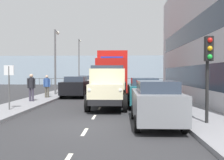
{
  "coord_description": "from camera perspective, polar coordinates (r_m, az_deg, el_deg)",
  "views": [
    {
      "loc": [
        -1.26,
        9.37,
        2.02
      ],
      "look_at": [
        -0.52,
        -9.91,
        1.47
      ],
      "focal_mm": 40.46,
      "sensor_mm": 36.0,
      "label": 1
    }
  ],
  "objects": [
    {
      "name": "sidewalk_left",
      "position": [
        21.36,
        11.49,
        -3.63
      ],
      "size": [
        2.38,
        39.38,
        0.15
      ],
      "primitive_type": "cube",
      "color": "gray",
      "rests_on": "ground_plane"
    },
    {
      "name": "seawall_railing",
      "position": [
        40.11,
        0.4,
        0.05
      ],
      "size": [
        28.08,
        0.08,
        1.2
      ],
      "color": "#4C5156",
      "rests_on": "ground_plane"
    },
    {
      "name": "lamp_post_promenade",
      "position": [
        22.85,
        -12.61,
        5.5
      ],
      "size": [
        0.32,
        1.14,
        5.66
      ],
      "color": "#59595B",
      "rests_on": "sidewalk_right"
    },
    {
      "name": "car_grey_kerbside_near",
      "position": [
        9.86,
        9.83,
        -4.94
      ],
      "size": [
        1.76,
        4.07,
        1.72
      ],
      "color": "slate",
      "rests_on": "ground_plane"
    },
    {
      "name": "sea_horizon",
      "position": [
        43.7,
        0.55,
        2.25
      ],
      "size": [
        80.0,
        0.8,
        5.0
      ],
      "primitive_type": "cube",
      "color": "#8C9EAD",
      "rests_on": "ground_plane"
    },
    {
      "name": "car_teal_kerbside_1",
      "position": [
        15.13,
        7.15,
        -2.64
      ],
      "size": [
        1.86,
        4.08,
        1.72
      ],
      "color": "#1E6670",
      "rests_on": "ground_plane"
    },
    {
      "name": "pedestrian_near_railing",
      "position": [
        22.12,
        -14.51,
        -0.86
      ],
      "size": [
        0.53,
        0.34,
        1.59
      ],
      "color": "#4C473D",
      "rests_on": "sidewalk_right"
    },
    {
      "name": "lamp_post_far",
      "position": [
        34.89,
        -7.43,
        4.89
      ],
      "size": [
        0.32,
        1.14,
        6.5
      ],
      "color": "#59595B",
      "rests_on": "sidewalk_right"
    },
    {
      "name": "road_centreline_markings",
      "position": [
        20.55,
        -1.33,
        -4.0
      ],
      "size": [
        0.12,
        35.39,
        0.01
      ],
      "color": "silver",
      "rests_on": "ground_plane"
    },
    {
      "name": "lorry_cargo_red",
      "position": [
        22.64,
        0.25,
        1.77
      ],
      "size": [
        2.58,
        8.2,
        3.87
      ],
      "color": "red",
      "rests_on": "ground_plane"
    },
    {
      "name": "car_silver_oppositeside_1",
      "position": [
        27.56,
        -5.78,
        -0.72
      ],
      "size": [
        1.84,
        3.98,
        1.72
      ],
      "color": "#B7BABF",
      "rests_on": "ground_plane"
    },
    {
      "name": "pedestrian_couple_b",
      "position": [
        17.42,
        -17.76,
        -1.1
      ],
      "size": [
        0.53,
        0.34,
        1.8
      ],
      "color": "#383342",
      "rests_on": "sidewalk_right"
    },
    {
      "name": "pedestrian_strolling",
      "position": [
        19.77,
        -14.51,
        -0.97
      ],
      "size": [
        0.53,
        0.34,
        1.69
      ],
      "color": "#4C473D",
      "rests_on": "sidewalk_right"
    },
    {
      "name": "truck_vintage_cream",
      "position": [
        14.27,
        -1.0,
        -1.75
      ],
      "size": [
        2.17,
        5.64,
        2.43
      ],
      "color": "black",
      "rests_on": "ground_plane"
    },
    {
      "name": "sidewalk_right",
      "position": [
        21.9,
        -13.64,
        -3.51
      ],
      "size": [
        2.38,
        39.38,
        0.15
      ],
      "primitive_type": "cube",
      "color": "gray",
      "rests_on": "ground_plane"
    },
    {
      "name": "street_sign",
      "position": [
        13.78,
        -22.24,
        0.11
      ],
      "size": [
        0.5,
        0.07,
        2.25
      ],
      "color": "#4C4C4C",
      "rests_on": "sidewalk_right"
    },
    {
      "name": "traffic_light_near",
      "position": [
        9.94,
        20.93,
        4.15
      ],
      "size": [
        0.28,
        0.41,
        3.2
      ],
      "color": "black",
      "rests_on": "sidewalk_left"
    },
    {
      "name": "car_black_oppositeside_0",
      "position": [
        21.32,
        -8.15,
        -1.41
      ],
      "size": [
        1.98,
        4.41,
        1.72
      ],
      "color": "black",
      "rests_on": "ground_plane"
    },
    {
      "name": "ground_plane",
      "position": [
        21.12,
        -1.23,
        -3.86
      ],
      "size": [
        80.0,
        80.0,
        0.0
      ],
      "primitive_type": "plane",
      "color": "#2D2D30"
    }
  ]
}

